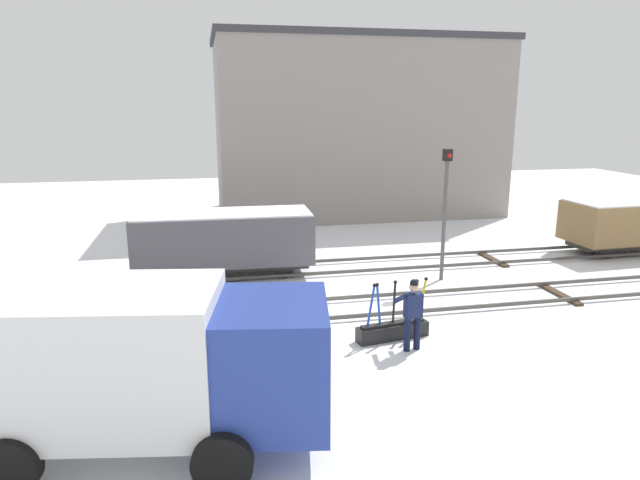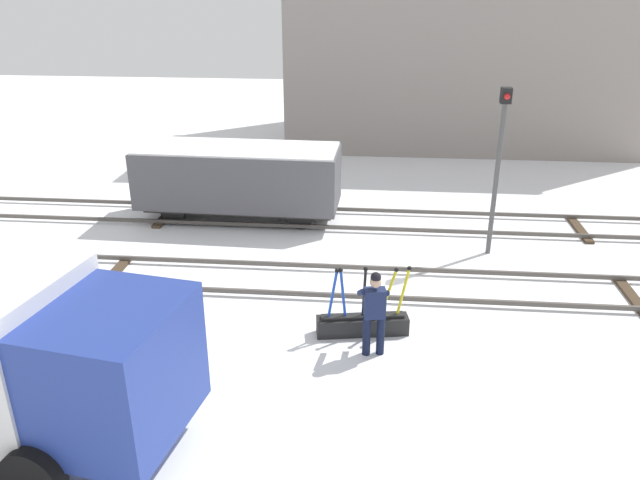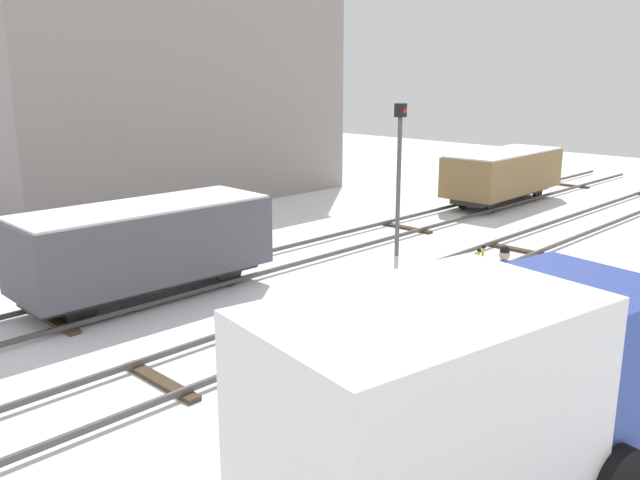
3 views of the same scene
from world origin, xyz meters
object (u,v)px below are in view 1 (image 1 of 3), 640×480
Objects in this scene: rail_worker at (412,310)px; freight_car_mid_siding at (224,239)px; signal_post at (445,202)px; delivery_truck at (152,359)px; switch_lever_frame at (393,329)px.

rail_worker is 7.66m from freight_car_mid_siding.
signal_post is at bearing -13.12° from freight_car_mid_siding.
delivery_truck is at bearing -163.12° from rail_worker.
switch_lever_frame is at bearing 42.59° from delivery_truck.
signal_post is at bearing 43.81° from switch_lever_frame.
switch_lever_frame is 5.63m from signal_post.
rail_worker is at bearing 36.16° from delivery_truck.
delivery_truck reaches higher than switch_lever_frame.
switch_lever_frame is 6.31m from delivery_truck.
rail_worker is at bearing -120.70° from signal_post.
switch_lever_frame is 0.44× the size of signal_post.
signal_post reaches higher than rail_worker.
delivery_truck is (-5.40, -2.69, 0.60)m from rail_worker.
freight_car_mid_siding is at bearing 90.46° from delivery_truck.
delivery_truck reaches higher than rail_worker.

